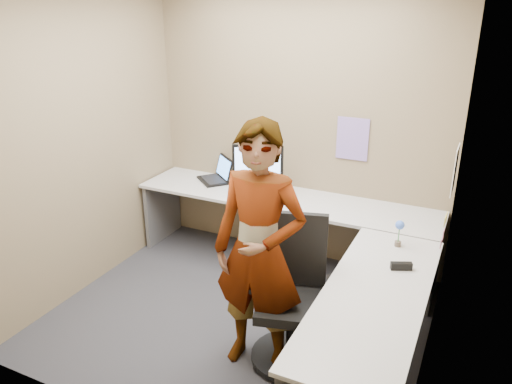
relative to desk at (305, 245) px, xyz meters
The scene contains 20 objects.
ground 0.83m from the desk, 138.54° to the right, with size 3.00×3.00×0.00m, color #29282E.
wall_back 1.27m from the desk, 115.54° to the left, with size 3.00×3.00×0.00m, color #736347.
wall_right 1.36m from the desk, 19.95° to the right, with size 2.70×2.70×0.00m, color #736347.
wall_left 2.12m from the desk, 168.73° to the right, with size 2.70×2.70×0.00m, color #736347.
desk is the anchor object (origin of this frame).
paper_ream 0.84m from the desk, 144.59° to the left, with size 0.30×0.22×0.06m, color red.
monitor 0.96m from the desk, 143.61° to the left, with size 0.47×0.21×0.46m.
laptop 1.46m from the desk, 149.39° to the left, with size 0.45×0.45×0.25m.
trackball_mouse 0.84m from the desk, 146.84° to the left, with size 0.12×0.08×0.07m.
origami 0.78m from the desk, 150.94° to the left, with size 0.10×0.10×0.06m, color white.
stapler 0.91m from the desk, 20.82° to the right, with size 0.15×0.04×0.06m, color black.
flower 0.80m from the desk, ahead, with size 0.07×0.07×0.22m.
calendar_purple 1.15m from the desk, 82.85° to the left, with size 0.30×0.01×0.40m, color #846BB7.
calendar_white 1.35m from the desk, 26.02° to the left, with size 0.01×0.28×0.38m, color white.
sticky_note_a 1.13m from the desk, ahead, with size 0.01×0.07×0.07m, color #F2E059.
sticky_note_b 1.10m from the desk, 11.49° to the left, with size 0.01×0.07×0.07m, color pink.
sticky_note_c 1.08m from the desk, ahead, with size 0.01×0.07×0.07m, color pink.
sticky_note_d 1.15m from the desk, 16.61° to the left, with size 0.01×0.07×0.07m, color #F2E059.
office_chair 0.69m from the desk, 77.00° to the right, with size 0.62×0.59×1.08m.
person 0.88m from the desk, 92.73° to the right, with size 0.67×0.44×1.82m, color #999399.
Camera 1 is at (1.67, -3.16, 2.52)m, focal length 35.00 mm.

